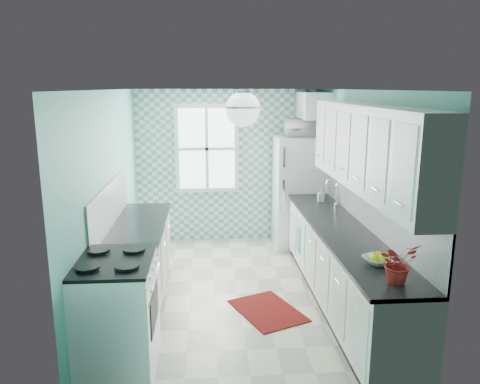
{
  "coord_description": "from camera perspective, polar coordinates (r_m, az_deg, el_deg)",
  "views": [
    {
      "loc": [
        -0.37,
        -5.42,
        2.53
      ],
      "look_at": [
        0.05,
        0.25,
        1.25
      ],
      "focal_mm": 35.0,
      "sensor_mm": 36.0,
      "label": 1
    }
  ],
  "objects": [
    {
      "name": "rug",
      "position": [
        5.58,
        3.39,
        -14.23
      ],
      "size": [
        0.91,
        1.05,
        0.01
      ],
      "primitive_type": "cube",
      "rotation": [
        0.0,
        0.0,
        0.4
      ],
      "color": "maroon",
      "rests_on": "floor"
    },
    {
      "name": "wall_front",
      "position": [
        3.48,
        2.21,
        -8.93
      ],
      "size": [
        3.0,
        0.02,
        2.5
      ],
      "primitive_type": "cube",
      "color": "#61BDAC",
      "rests_on": "floor"
    },
    {
      "name": "wall_left",
      "position": [
        5.69,
        -15.68,
        -0.81
      ],
      "size": [
        0.02,
        4.4,
        2.5
      ],
      "primitive_type": "cube",
      "color": "#61BDAC",
      "rests_on": "floor"
    },
    {
      "name": "upper_cabinets_right",
      "position": [
        5.16,
        15.18,
        5.21
      ],
      "size": [
        0.33,
        3.2,
        0.9
      ],
      "primitive_type": "cube",
      "color": "white",
      "rests_on": "wall_right"
    },
    {
      "name": "ceiling",
      "position": [
        5.44,
        -0.34,
        12.46
      ],
      "size": [
        3.0,
        4.4,
        0.02
      ],
      "primitive_type": "cube",
      "color": "white",
      "rests_on": "wall_back"
    },
    {
      "name": "fridge",
      "position": [
        7.54,
        7.19,
        0.01
      ],
      "size": [
        0.77,
        0.77,
        1.78
      ],
      "rotation": [
        0.0,
        0.0,
        0.06
      ],
      "color": "white",
      "rests_on": "floor"
    },
    {
      "name": "accent_wall",
      "position": [
        7.73,
        -1.44,
        3.15
      ],
      "size": [
        3.0,
        0.01,
        2.5
      ],
      "primitive_type": "cube",
      "color": "#5FA299",
      "rests_on": "wall_back"
    },
    {
      "name": "stove",
      "position": [
        4.47,
        -14.92,
        -14.17
      ],
      "size": [
        0.69,
        0.87,
        1.05
      ],
      "rotation": [
        0.0,
        0.0,
        0.0
      ],
      "color": "silver",
      "rests_on": "floor"
    },
    {
      "name": "base_cabinets_right",
      "position": [
        5.66,
        12.35,
        -9.19
      ],
      "size": [
        0.6,
        3.6,
        0.9
      ],
      "primitive_type": "cube",
      "color": "white",
      "rests_on": "floor"
    },
    {
      "name": "microwave",
      "position": [
        7.38,
        7.41,
        7.79
      ],
      "size": [
        0.52,
        0.37,
        0.27
      ],
      "primitive_type": "imported",
      "rotation": [
        0.0,
        0.0,
        3.07
      ],
      "color": "white",
      "rests_on": "fridge"
    },
    {
      "name": "backsplash_right",
      "position": [
        5.52,
        15.58,
        -1.79
      ],
      "size": [
        0.02,
        3.6,
        0.51
      ],
      "primitive_type": "cube",
      "color": "white",
      "rests_on": "wall_right"
    },
    {
      "name": "sink",
      "position": [
        6.43,
        10.07,
        -1.92
      ],
      "size": [
        0.52,
        0.43,
        0.53
      ],
      "rotation": [
        0.0,
        0.0,
        -0.0
      ],
      "color": "silver",
      "rests_on": "countertop_right"
    },
    {
      "name": "fruit_bowl",
      "position": [
        4.53,
        16.53,
        -7.99
      ],
      "size": [
        0.35,
        0.35,
        0.07
      ],
      "primitive_type": "imported",
      "rotation": [
        0.0,
        0.0,
        0.35
      ],
      "color": "white",
      "rests_on": "countertop_right"
    },
    {
      "name": "countertop_right",
      "position": [
        5.5,
        12.43,
        -4.65
      ],
      "size": [
        0.63,
        3.6,
        0.04
      ],
      "primitive_type": "cube",
      "color": "black",
      "rests_on": "base_cabinets_right"
    },
    {
      "name": "soap_bottle",
      "position": [
        6.72,
        9.83,
        -0.37
      ],
      "size": [
        0.09,
        0.09,
        0.19
      ],
      "primitive_type": "imported",
      "rotation": [
        0.0,
        0.0,
        -0.05
      ],
      "color": "#96AAB4",
      "rests_on": "countertop_right"
    },
    {
      "name": "ceiling_light",
      "position": [
        4.64,
        0.35,
        10.12
      ],
      "size": [
        0.34,
        0.34,
        0.35
      ],
      "color": "silver",
      "rests_on": "ceiling"
    },
    {
      "name": "potted_plant",
      "position": [
        4.11,
        18.71,
        -8.21
      ],
      "size": [
        0.39,
        0.36,
        0.34
      ],
      "primitive_type": "imported",
      "rotation": [
        0.0,
        0.0,
        0.38
      ],
      "color": "#A01E09",
      "rests_on": "countertop_right"
    },
    {
      "name": "base_cabinets_left",
      "position": [
        5.8,
        -12.31,
        -8.65
      ],
      "size": [
        0.6,
        2.15,
        0.9
      ],
      "primitive_type": "cube",
      "color": "white",
      "rests_on": "floor"
    },
    {
      "name": "wall_right",
      "position": [
        5.88,
        14.51,
        -0.3
      ],
      "size": [
        0.02,
        4.4,
        2.5
      ],
      "primitive_type": "cube",
      "color": "#61BDAC",
      "rests_on": "floor"
    },
    {
      "name": "floor",
      "position": [
        6.0,
        -0.31,
        -12.36
      ],
      "size": [
        3.0,
        4.4,
        0.02
      ],
      "primitive_type": "cube",
      "color": "beige",
      "rests_on": "ground"
    },
    {
      "name": "countertop_left",
      "position": [
        5.65,
        -12.38,
        -4.2
      ],
      "size": [
        0.63,
        2.15,
        0.04
      ],
      "primitive_type": "cube",
      "color": "black",
      "rests_on": "base_cabinets_left"
    },
    {
      "name": "dish_towel",
      "position": [
        6.51,
        7.16,
        -5.78
      ],
      "size": [
        0.04,
        0.23,
        0.35
      ],
      "primitive_type": "cube",
      "rotation": [
        0.0,
        0.0,
        0.09
      ],
      "color": "#48AB93",
      "rests_on": "base_cabinets_right"
    },
    {
      "name": "backsplash_left",
      "position": [
        5.63,
        -15.57,
        -1.53
      ],
      "size": [
        0.02,
        2.15,
        0.51
      ],
      "primitive_type": "cube",
      "color": "white",
      "rests_on": "wall_left"
    },
    {
      "name": "wall_back",
      "position": [
        7.75,
        -1.44,
        3.17
      ],
      "size": [
        3.0,
        0.02,
        2.5
      ],
      "primitive_type": "cube",
      "color": "#61BDAC",
      "rests_on": "floor"
    },
    {
      "name": "window",
      "position": [
        7.65,
        -4.07,
        5.29
      ],
      "size": [
        1.04,
        0.05,
        1.44
      ],
      "color": "white",
      "rests_on": "wall_back"
    },
    {
      "name": "upper_cabinet_fridge",
      "position": [
        7.45,
        8.87,
        10.38
      ],
      "size": [
        0.4,
        0.74,
        0.4
      ],
      "primitive_type": "cube",
      "color": "white",
      "rests_on": "wall_right"
    }
  ]
}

